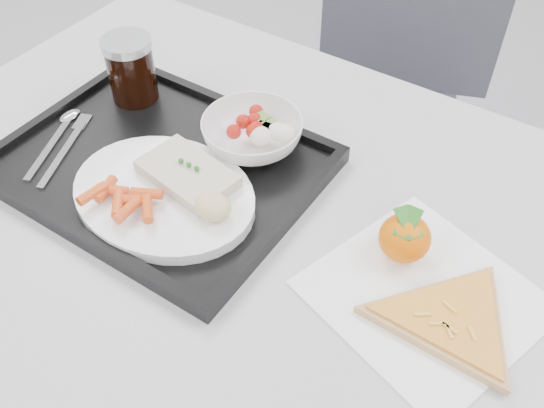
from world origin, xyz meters
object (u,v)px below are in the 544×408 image
cola_glass (131,68)px  pizza_slice (451,320)px  chair (384,84)px  table (264,243)px  tray (160,166)px  salad_bowl (252,134)px  tangerine (405,238)px  dinner_plate (164,195)px

cola_glass → pizza_slice: size_ratio=0.36×
chair → cola_glass: size_ratio=8.61×
table → tray: tray is taller
tray → chair: bearing=84.2°
salad_bowl → tangerine: tangerine is taller
cola_glass → salad_bowl: bearing=1.3°
tray → pizza_slice: (0.46, -0.02, 0.00)m
tray → table: bearing=4.5°
tray → dinner_plate: size_ratio=1.67×
chair → dinner_plate: bearing=-91.0°
table → pizza_slice: 0.30m
dinner_plate → table: bearing=29.4°
salad_bowl → cola_glass: size_ratio=1.41×
cola_glass → tangerine: bearing=-6.0°
chair → cola_glass: chair is taller
chair → pizza_slice: chair is taller
chair → pizza_slice: bearing=-60.3°
table → dinner_plate: (-0.12, -0.07, 0.09)m
tangerine → tray: bearing=-172.4°
table → cola_glass: cola_glass is taller
chair → cola_glass: 0.67m
salad_bowl → tangerine: size_ratio=1.72×
dinner_plate → salad_bowl: 0.17m
tray → salad_bowl: (0.09, 0.11, 0.03)m
tray → salad_bowl: salad_bowl is taller
tray → cola_glass: size_ratio=4.17×
dinner_plate → pizza_slice: dinner_plate is taller
tray → tangerine: 0.37m
chair → tangerine: 0.74m
dinner_plate → tangerine: size_ratio=3.06×
cola_glass → chair: bearing=69.9°
table → salad_bowl: bearing=131.2°
salad_bowl → pizza_slice: bearing=-18.6°
table → tray: bearing=-175.5°
table → chair: (-0.11, 0.66, -0.15)m
table → tangerine: bearing=10.4°
cola_glass → tangerine: 0.52m
chair → pizza_slice: (0.39, -0.69, 0.22)m
dinner_plate → tangerine: 0.33m
chair → table: bearing=-80.8°
table → chair: chair is taller
chair → tangerine: bearing=-64.3°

